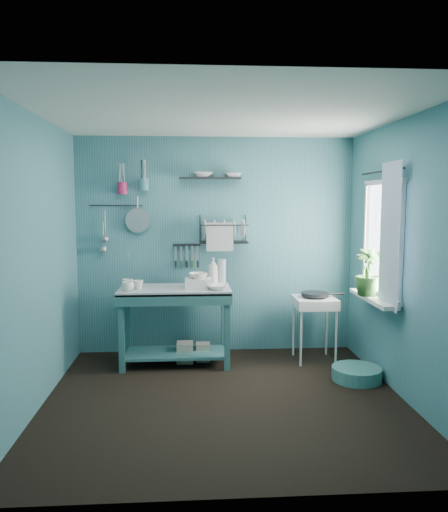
{
  "coord_description": "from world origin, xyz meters",
  "views": [
    {
      "loc": [
        -0.29,
        -4.29,
        1.77
      ],
      "look_at": [
        0.05,
        0.85,
        1.2
      ],
      "focal_mm": 35.0,
      "sensor_mm": 36.0,
      "label": 1
    }
  ],
  "objects": [
    {
      "name": "knife_strip",
      "position": [
        -0.34,
        1.47,
        1.26
      ],
      "size": [
        0.32,
        0.04,
        0.03
      ],
      "primitive_type": "cube",
      "rotation": [
        0.0,
        0.0,
        0.06
      ],
      "color": "black",
      "rests_on": "wall_back"
    },
    {
      "name": "storage_tin_large",
      "position": [
        -0.37,
        1.07,
        0.11
      ],
      "size": [
        0.18,
        0.18,
        0.22
      ],
      "primitive_type": "cube",
      "color": "gray",
      "rests_on": "floor"
    },
    {
      "name": "curtain_rod",
      "position": [
        1.54,
        0.45,
        2.05
      ],
      "size": [
        0.02,
        1.05,
        0.02
      ],
      "primitive_type": "cylinder",
      "rotation": [
        1.57,
        0.0,
        0.0
      ],
      "color": "black",
      "rests_on": "wall_right"
    },
    {
      "name": "hotplate_stand",
      "position": [
        1.07,
        1.04,
        0.36
      ],
      "size": [
        0.51,
        0.51,
        0.71
      ],
      "primitive_type": "cube",
      "rotation": [
        0.0,
        0.0,
        0.16
      ],
      "color": "silver",
      "rests_on": "floor"
    },
    {
      "name": "water_bottle",
      "position": [
        0.05,
        1.24,
        0.98
      ],
      "size": [
        0.09,
        0.09,
        0.28
      ],
      "primitive_type": "cylinder",
      "color": "#ADB9C0",
      "rests_on": "work_counter"
    },
    {
      "name": "colander",
      "position": [
        -0.9,
        1.45,
        1.55
      ],
      "size": [
        0.28,
        0.03,
        0.28
      ],
      "primitive_type": "cylinder",
      "rotation": [
        1.54,
        0.0,
        0.0
      ],
      "color": "#A4A6AC",
      "rests_on": "wall_back"
    },
    {
      "name": "hook_rail",
      "position": [
        -1.14,
        1.47,
        1.72
      ],
      "size": [
        0.6,
        0.01,
        0.01
      ],
      "primitive_type": "cylinder",
      "rotation": [
        0.0,
        1.57,
        0.0
      ],
      "color": "black",
      "rests_on": "wall_back"
    },
    {
      "name": "curtain",
      "position": [
        1.52,
        0.15,
        1.45
      ],
      "size": [
        0.0,
        1.35,
        1.35
      ],
      "primitive_type": "plane",
      "rotation": [
        1.57,
        0.0,
        1.57
      ],
      "color": "white",
      "rests_on": "wall_right"
    },
    {
      "name": "work_counter",
      "position": [
        -0.47,
        1.02,
        0.42
      ],
      "size": [
        1.26,
        0.77,
        0.84
      ],
      "primitive_type": "cube",
      "rotation": [
        0.0,
        0.0,
        -0.15
      ],
      "color": "#2E6060",
      "rests_on": "floor"
    },
    {
      "name": "wall_right",
      "position": [
        1.6,
        0.0,
        1.25
      ],
      "size": [
        0.0,
        3.0,
        3.0
      ],
      "primitive_type": "plane",
      "rotation": [
        1.57,
        0.0,
        -1.57
      ],
      "color": "#3A6F78",
      "rests_on": "ground"
    },
    {
      "name": "shelf_bowl_right",
      "position": [
        0.19,
        1.4,
        2.1
      ],
      "size": [
        0.2,
        0.2,
        0.05
      ],
      "primitive_type": "imported",
      "rotation": [
        0.0,
        0.0,
        -0.0
      ],
      "color": "silver",
      "rests_on": "upper_shelf"
    },
    {
      "name": "storage_tin_small",
      "position": [
        -0.17,
        1.1,
        0.1
      ],
      "size": [
        0.15,
        0.15,
        0.2
      ],
      "primitive_type": "cube",
      "color": "gray",
      "rests_on": "floor"
    },
    {
      "name": "dish_rack",
      "position": [
        0.08,
        1.37,
        1.45
      ],
      "size": [
        0.58,
        0.32,
        0.32
      ],
      "primitive_type": "cube",
      "rotation": [
        0.0,
        0.0,
        -0.16
      ],
      "color": "black",
      "rests_on": "wall_back"
    },
    {
      "name": "mug_right",
      "position": [
        -0.97,
        1.02,
        0.89
      ],
      "size": [
        0.17,
        0.17,
        0.1
      ],
      "primitive_type": "imported",
      "rotation": [
        0.0,
        0.0,
        1.05
      ],
      "color": "silver",
      "rests_on": "work_counter"
    },
    {
      "name": "ladle_outer",
      "position": [
        -1.27,
        1.46,
        1.51
      ],
      "size": [
        0.01,
        0.01,
        0.3
      ],
      "primitive_type": "cylinder",
      "color": "#A4A6AC",
      "rests_on": "wall_back"
    },
    {
      "name": "mug_mid",
      "position": [
        -0.85,
        0.96,
        0.89
      ],
      "size": [
        0.14,
        0.14,
        0.09
      ],
      "primitive_type": "imported",
      "rotation": [
        0.0,
        0.0,
        0.52
      ],
      "color": "silver",
      "rests_on": "work_counter"
    },
    {
      "name": "shelf_bowl_left",
      "position": [
        -0.15,
        1.4,
        2.01
      ],
      "size": [
        0.25,
        0.25,
        0.06
      ],
      "primitive_type": "imported",
      "rotation": [
        0.0,
        0.0,
        -0.1
      ],
      "color": "silver",
      "rests_on": "upper_shelf"
    },
    {
      "name": "windowsill",
      "position": [
        1.5,
        0.45,
        0.81
      ],
      "size": [
        0.16,
        0.95,
        0.04
      ],
      "primitive_type": "cube",
      "color": "silver",
      "rests_on": "wall_right"
    },
    {
      "name": "potted_plant",
      "position": [
        1.47,
        0.52,
        1.07
      ],
      "size": [
        0.32,
        0.32,
        0.47
      ],
      "primitive_type": "imported",
      "rotation": [
        0.0,
        0.0,
        -0.25
      ],
      "color": "#315F26",
      "rests_on": "windowsill"
    },
    {
      "name": "ladle_inner",
      "position": [
        -1.29,
        1.46,
        1.39
      ],
      "size": [
        0.01,
        0.01,
        0.3
      ],
      "primitive_type": "cylinder",
      "color": "#A4A6AC",
      "rests_on": "wall_back"
    },
    {
      "name": "upper_shelf",
      "position": [
        -0.07,
        1.4,
        2.03
      ],
      "size": [
        0.7,
        0.2,
        0.01
      ],
      "primitive_type": "cube",
      "rotation": [
        0.0,
        0.0,
        0.03
      ],
      "color": "black",
      "rests_on": "wall_back"
    },
    {
      "name": "utensil_cup_teal",
      "position": [
        -0.82,
        1.42,
        1.95
      ],
      "size": [
        0.11,
        0.11,
        0.13
      ],
      "primitive_type": "cylinder",
      "color": "teal",
      "rests_on": "wall_back"
    },
    {
      "name": "floor_basin",
      "position": [
        1.34,
        0.4,
        0.07
      ],
      "size": [
        0.49,
        0.49,
        0.13
      ],
      "primitive_type": "cylinder",
      "color": "teal",
      "rests_on": "floor"
    },
    {
      "name": "soap_bottle",
      "position": [
        -0.05,
        1.22,
        0.99
      ],
      "size": [
        0.12,
        0.12,
        0.3
      ],
      "primitive_type": "imported",
      "color": "silver",
      "rests_on": "work_counter"
    },
    {
      "name": "window_glass",
      "position": [
        1.59,
        0.45,
        1.4
      ],
      "size": [
        0.0,
        1.1,
        1.1
      ],
      "primitive_type": "plane",
      "rotation": [
        1.57,
        0.0,
        1.57
      ],
      "color": "white",
      "rests_on": "wall_right"
    },
    {
      "name": "tub_bowl",
      "position": [
        -0.22,
        1.0,
        0.97
      ],
      "size": [
        0.2,
        0.19,
        0.06
      ],
      "primitive_type": "imported",
      "color": "silver",
      "rests_on": "wash_tub"
    },
    {
      "name": "mug_left",
      "position": [
        -0.95,
        0.86,
        0.89
      ],
      "size": [
        0.12,
        0.12,
        0.1
      ],
      "primitive_type": "imported",
      "color": "silver",
      "rests_on": "work_counter"
    },
    {
      "name": "wall_left",
      "position": [
        -1.6,
        0.0,
        1.25
      ],
      "size": [
        0.0,
        3.0,
        3.0
      ],
      "primitive_type": "plane",
      "rotation": [
        1.57,
        0.0,
        1.57
      ],
      "color": "#3A6F78",
      "rests_on": "ground"
    },
    {
      "name": "ceiling",
      "position": [
        0.0,
        0.0,
        2.5
      ],
      "size": [
        3.2,
        3.2,
        0.0
      ],
      "primitive_type": "plane",
      "rotation": [
        3.14,
        0.0,
        0.0
      ],
      "color": "silver",
      "rests_on": "ground"
    },
    {
      "name": "wash_tub",
      "position": [
        -0.22,
        1.0,
        0.89
      ],
      "size": [
        0.28,
        0.22,
        0.1
      ],
      "primitive_type": "cube",
      "color": "silver",
      "rests_on": "work_counter"
    },
    {
      "name": "wall_back",
      "position": [
        0.0,
        1.5,
        1.25
      ],
      "size": [
        3.2,
        0.0,
        3.2
      ],
      "primitive_type": "plane",
      "rotation": [
        1.57,
        0.0,
        0.0
      ],
      "color": "#3A6F78",
      "rests_on": "ground"
    },
    {
      "name": "floor",
      "position": [
        0.0,
        0.0,
        0.0
      ],
      "size": [
        3.2,
        3.2,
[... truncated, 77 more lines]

